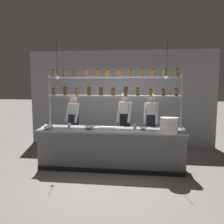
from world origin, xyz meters
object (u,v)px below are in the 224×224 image
Objects in this scene: prep_bowl_center_front at (47,128)px; chef_right at (151,122)px; container_stack at (169,125)px; prep_bowl_near_right at (49,126)px; spice_shelf_unit at (113,88)px; prep_bowl_near_left at (143,129)px; cutting_board at (108,128)px; prep_bowl_center_back at (90,128)px; serving_cup_by_board at (135,127)px; chef_left at (74,121)px; serving_cup_front at (69,125)px; chef_center at (125,121)px.

chef_right is at bearing 23.72° from prep_bowl_center_front.
container_stack is 2.79m from prep_bowl_near_right.
spice_shelf_unit is 14.63× the size of prep_bowl_near_right.
prep_bowl_near_left is at bearing 7.42° from prep_bowl_center_front.
container_stack is 0.64m from prep_bowl_near_left.
spice_shelf_unit is 0.97m from cutting_board.
prep_bowl_center_back is (-0.49, -0.44, -0.89)m from spice_shelf_unit.
prep_bowl_near_right is 2.17× the size of serving_cup_by_board.
cutting_board is 1.81× the size of prep_bowl_near_right.
prep_bowl_center_front is at bearing 179.35° from container_stack.
chef_right is (2.06, -0.09, 0.04)m from chef_left.
prep_bowl_near_right is 2.52× the size of serving_cup_front.
prep_bowl_near_right is (-2.23, 0.01, 0.00)m from prep_bowl_near_left.
chef_left reaches higher than serving_cup_front.
prep_bowl_center_front is at bearing -88.18° from chef_left.
chef_right is 0.77m from prep_bowl_near_left.
spice_shelf_unit reaches higher than prep_bowl_near_right.
chef_right is 6.53× the size of prep_bowl_center_front.
chef_right is 7.72× the size of prep_bowl_near_right.
chef_right is at bearing 17.02° from prep_bowl_near_right.
container_stack is at bearing -0.65° from prep_bowl_center_front.
chef_center is 16.84× the size of serving_cup_by_board.
chef_left reaches higher than cutting_board.
chef_right is 0.76m from serving_cup_by_board.
prep_bowl_center_back is 1.03m from prep_bowl_near_right.
prep_bowl_near_left is at bearing -27.02° from serving_cup_by_board.
prep_bowl_near_left is at bearing 5.09° from prep_bowl_center_back.
chef_center is at bearing 121.18° from prep_bowl_near_left.
chef_center reaches higher than prep_bowl_center_front.
cutting_board is 0.81m from prep_bowl_near_left.
serving_cup_by_board is (0.53, -0.23, -0.88)m from spice_shelf_unit.
chef_center is 1.92m from prep_bowl_near_right.
chef_left is at bearing 142.62° from cutting_board.
serving_cup_by_board is at bearing -52.92° from chef_center.
prep_bowl_near_right is at bearing 179.80° from prep_bowl_near_left.
cutting_board is 1.52× the size of prep_bowl_center_back.
prep_bowl_near_left is (0.81, -0.04, 0.01)m from cutting_board.
serving_cup_front reaches higher than prep_bowl_near_right.
spice_shelf_unit reaches higher than chef_left.
chef_left is 8.15× the size of prep_bowl_near_left.
container_stack is 1.76m from prep_bowl_center_back.
chef_left is 6.30× the size of prep_bowl_center_front.
spice_shelf_unit is 31.71× the size of serving_cup_by_board.
prep_bowl_near_right is at bearing 173.45° from container_stack.
cutting_board is (-0.09, -0.29, -0.92)m from spice_shelf_unit.
chef_right reaches higher than prep_bowl_center_front.
prep_bowl_near_left is (0.72, -0.33, -0.90)m from spice_shelf_unit.
spice_shelf_unit reaches higher than cutting_board.
prep_bowl_near_right is (-2.42, -0.74, -0.04)m from chef_right.
chef_right is 1.12m from container_stack.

